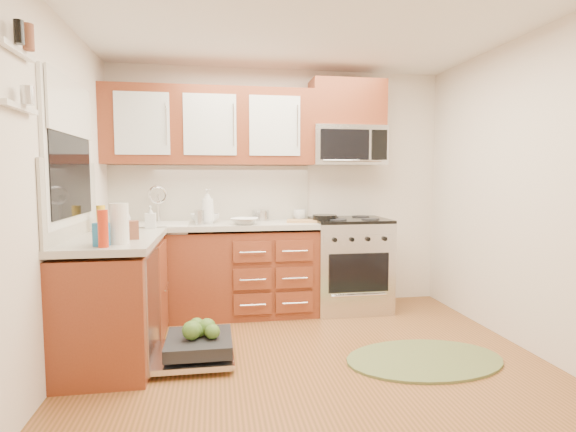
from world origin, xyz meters
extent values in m
plane|color=brown|center=(0.00, 0.00, 0.00)|extent=(3.50, 3.50, 0.00)
plane|color=white|center=(0.00, 0.00, 2.50)|extent=(3.50, 3.50, 0.00)
cube|color=silver|center=(0.00, 1.75, 1.25)|extent=(3.50, 0.04, 2.50)
cube|color=silver|center=(0.00, -1.75, 1.25)|extent=(3.50, 0.04, 2.50)
cube|color=silver|center=(-1.75, 0.00, 1.25)|extent=(0.04, 3.50, 2.50)
cube|color=silver|center=(1.75, 0.00, 1.25)|extent=(0.04, 3.50, 2.50)
cube|color=maroon|center=(-0.73, 1.45, 0.42)|extent=(2.05, 0.60, 0.85)
cube|color=maroon|center=(-1.45, 0.52, 0.42)|extent=(0.60, 1.25, 0.85)
cube|color=beige|center=(-0.72, 1.44, 0.90)|extent=(2.07, 0.64, 0.05)
cube|color=beige|center=(-1.44, 0.53, 0.90)|extent=(0.64, 1.27, 0.05)
cube|color=#B9B2A6|center=(-0.73, 1.74, 1.21)|extent=(2.05, 0.02, 0.57)
cube|color=#B9B2A6|center=(-1.74, 0.52, 1.21)|extent=(0.02, 1.25, 0.57)
cube|color=maroon|center=(0.68, 1.57, 2.13)|extent=(0.76, 0.35, 0.47)
cube|color=white|center=(-1.71, 0.50, 1.88)|extent=(0.02, 0.96, 0.40)
cube|color=white|center=(-1.72, -0.35, 2.05)|extent=(0.04, 0.40, 0.03)
cube|color=white|center=(-1.72, -0.35, 1.75)|extent=(0.04, 0.40, 0.03)
cylinder|color=black|center=(0.40, 1.37, 0.97)|extent=(0.26, 0.26, 0.05)
cylinder|color=silver|center=(-0.23, 1.60, 0.98)|extent=(0.24, 0.24, 0.11)
cube|color=tan|center=(0.18, 1.39, 0.94)|extent=(0.34, 0.25, 0.02)
cylinder|color=silver|center=(-0.84, 1.27, 1.00)|extent=(0.11, 0.11, 0.14)
cylinder|color=white|center=(-1.33, 0.15, 1.06)|extent=(0.17, 0.17, 0.28)
cylinder|color=gold|center=(-1.62, 0.88, 1.03)|extent=(0.09, 0.09, 0.22)
cylinder|color=red|center=(-1.40, 0.00, 1.05)|extent=(0.07, 0.07, 0.24)
cube|color=brown|center=(-1.31, 0.37, 0.99)|extent=(0.15, 0.12, 0.13)
cube|color=#287BBB|center=(-1.43, 0.06, 1.00)|extent=(0.10, 0.07, 0.15)
imported|color=#999999|center=(-0.41, 1.25, 0.96)|extent=(0.33, 0.33, 0.06)
imported|color=#999999|center=(-0.79, 1.48, 0.97)|extent=(0.33, 0.33, 0.09)
imported|color=#999999|center=(0.20, 1.65, 0.98)|extent=(0.17, 0.17, 0.11)
imported|color=#999999|center=(-0.76, 1.38, 1.09)|extent=(0.17, 0.17, 0.33)
imported|color=#999999|center=(-1.25, 1.05, 1.02)|extent=(0.09, 0.10, 0.20)
imported|color=#999999|center=(-1.36, 0.62, 1.00)|extent=(0.13, 0.13, 0.16)
camera|label=1|loc=(-0.69, -3.01, 1.38)|focal=28.00mm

